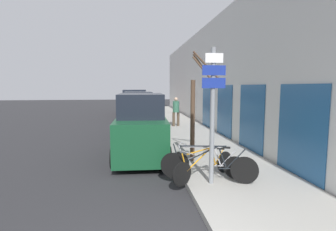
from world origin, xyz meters
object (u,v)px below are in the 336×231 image
bicycle_0 (208,166)px  parked_car_2 (135,107)px  street_tree (195,112)px  signpost (213,111)px  parked_car_0 (141,128)px  bicycle_1 (205,165)px  pedestrian_near (176,110)px  parked_car_3 (134,103)px  parked_car_1 (138,114)px  bicycle_2 (206,163)px

bicycle_0 → parked_car_2: bearing=28.0°
street_tree → signpost: bearing=-91.0°
signpost → street_tree: street_tree is taller
parked_car_0 → street_tree: bearing=-35.8°
bicycle_1 → pedestrian_near: bearing=-36.2°
parked_car_3 → street_tree: size_ratio=1.30×
signpost → parked_car_1: bearing=100.9°
parked_car_3 → street_tree: bearing=-81.1°
bicycle_2 → parked_car_1: (-1.73, 8.34, 0.55)m
bicycle_2 → parked_car_0: size_ratio=0.43×
signpost → parked_car_0: (-1.69, 3.46, -0.95)m
parked_car_2 → pedestrian_near: 4.88m
parked_car_0 → parked_car_1: 5.43m
bicycle_2 → bicycle_1: bearing=-179.2°
signpost → parked_car_0: bearing=116.1°
bicycle_0 → bicycle_2: 0.39m
bicycle_1 → parked_car_2: bearing=-24.2°
parked_car_0 → parked_car_2: (-0.18, 10.59, -0.01)m
bicycle_1 → street_tree: bearing=-35.4°
signpost → parked_car_2: (-1.87, 14.06, -0.96)m
parked_car_0 → parked_car_1: (-0.02, 5.43, -0.02)m
signpost → pedestrian_near: signpost is taller
bicycle_1 → parked_car_1: size_ratio=0.43×
bicycle_2 → street_tree: street_tree is taller
bicycle_0 → parked_car_3: size_ratio=0.51×
bicycle_2 → parked_car_0: 3.42m
bicycle_2 → parked_car_2: size_ratio=0.49×
street_tree → bicycle_1: bearing=-93.7°
parked_car_1 → parked_car_3: (-0.22, 10.49, -0.06)m
signpost → bicycle_2: (0.01, 0.56, -1.52)m
bicycle_1 → parked_car_2: parked_car_2 is taller
parked_car_3 → bicycle_0: bearing=-82.0°
parked_car_2 → parked_car_3: bearing=92.0°
parked_car_3 → pedestrian_near: (2.62, -9.47, 0.20)m
signpost → parked_car_2: size_ratio=0.83×
bicycle_0 → pedestrian_near: pedestrian_near is taller
bicycle_1 → street_tree: (0.11, 1.76, 1.29)m
parked_car_3 → street_tree: 17.40m
bicycle_2 → parked_car_2: parked_car_2 is taller
signpost → bicycle_1: signpost is taller
parked_car_0 → bicycle_0: bearing=-61.2°
pedestrian_near → bicycle_1: bearing=72.8°
signpost → parked_car_0: signpost is taller
parked_car_1 → parked_car_0: bearing=-89.4°
bicycle_1 → pedestrian_near: 9.61m
signpost → bicycle_0: (-0.05, 0.17, -1.47)m
signpost → bicycle_1: 1.56m
bicycle_2 → pedestrian_near: (0.67, 9.35, 0.68)m
parked_car_2 → parked_car_3: 5.32m
bicycle_1 → parked_car_0: 3.55m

